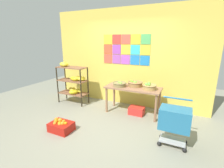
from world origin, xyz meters
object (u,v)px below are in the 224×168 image
Objects in this scene: banana_shelf_unit at (73,81)px; fruit_basket_back_left at (149,87)px; orange_crate_foreground at (61,126)px; produce_crate_under_table at (137,111)px; fruit_basket_left at (119,84)px; fruit_basket_centre at (135,84)px; shopping_cart at (175,120)px; display_table at (133,91)px.

banana_shelf_unit is 2.32m from fruit_basket_back_left.
banana_shelf_unit is 1.77m from orange_crate_foreground.
banana_shelf_unit is 3.26× the size of produce_crate_under_table.
fruit_basket_left is at bearing -175.36° from fruit_basket_back_left.
shopping_cart is (1.10, -1.11, -0.29)m from fruit_basket_centre.
fruit_basket_back_left is (2.32, 0.02, 0.09)m from banana_shelf_unit.
fruit_basket_centre reaches higher than display_table.
shopping_cart reaches higher than display_table.
fruit_basket_centre is 0.81× the size of orange_crate_foreground.
fruit_basket_centre is at bearing 161.71° from fruit_basket_back_left.
shopping_cart is at bearing -31.89° from fruit_basket_left.
fruit_basket_back_left is 0.76m from produce_crate_under_table.
produce_crate_under_table is (-0.30, 0.01, -0.70)m from fruit_basket_back_left.
display_table is 0.46m from fruit_basket_back_left.
display_table is 0.39m from fruit_basket_left.
produce_crate_under_table is at bearing -50.58° from fruit_basket_centre.
shopping_cart is at bearing -44.50° from produce_crate_under_table.
fruit_basket_back_left is at bearing 4.64° from fruit_basket_left.
fruit_basket_centre is 0.43m from fruit_basket_back_left.
fruit_basket_left is 1.75m from orange_crate_foreground.
fruit_basket_left is at bearing -164.71° from display_table.
fruit_basket_centre reaches higher than shopping_cart.
display_table is at bearing 15.29° from fruit_basket_left.
display_table is 0.20m from fruit_basket_centre.
produce_crate_under_table is at bearing -11.60° from display_table.
orange_crate_foreground is (-1.10, -1.52, -0.51)m from display_table.
display_table reaches higher than produce_crate_under_table.
orange_crate_foreground is (-1.23, -1.49, 0.01)m from produce_crate_under_table.
fruit_basket_left is (-0.34, -0.09, 0.16)m from display_table.
display_table is 1.64× the size of shopping_cart.
fruit_basket_left reaches higher than produce_crate_under_table.
banana_shelf_unit is at bearing -175.38° from fruit_basket_centre.
fruit_basket_back_left is 0.90× the size of produce_crate_under_table.
display_table reaches higher than orange_crate_foreground.
produce_crate_under_table is (2.02, 0.03, -0.61)m from banana_shelf_unit.
fruit_basket_centre is at bearing 129.42° from produce_crate_under_table.
shopping_cart is (3.02, -0.95, -0.20)m from banana_shelf_unit.
fruit_basket_centre is 0.45× the size of shopping_cart.
produce_crate_under_table is 1.46m from shopping_cart.
fruit_basket_left is 0.83m from produce_crate_under_table.
banana_shelf_unit reaches higher than fruit_basket_left.
orange_crate_foreground is at bearing -125.91° from display_table.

